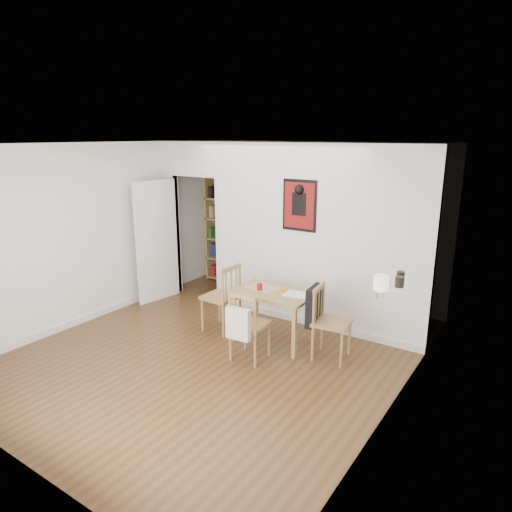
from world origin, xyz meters
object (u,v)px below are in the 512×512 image
Objects in this scene: red_glass at (260,287)px; mantel_lamp at (381,284)px; chair_left at (221,297)px; notebook at (296,294)px; dining_table at (274,298)px; ceramic_jar_a at (400,282)px; fireplace at (395,339)px; orange_fruit at (284,289)px; ceramic_jar_b at (401,276)px; chair_right at (330,322)px; bookshelf at (228,230)px; chair_front at (249,325)px.

red_glass is 0.43× the size of mantel_lamp.
chair_left is 4.23× the size of mantel_lamp.
notebook is (0.49, 0.11, -0.04)m from red_glass.
ceramic_jar_a is at bearing -8.39° from dining_table.
orange_fruit is at bearing 165.62° from fireplace.
notebook is 2.72× the size of ceramic_jar_a.
orange_fruit is 0.73× the size of ceramic_jar_b.
orange_fruit is 1.58m from ceramic_jar_b.
ceramic_jar_a is at bearing -3.46° from chair_left.
chair_right is 0.75× the size of fireplace.
bookshelf is at bearing 146.47° from mantel_lamp.
ceramic_jar_a reaches higher than orange_fruit.
fireplace is 0.68m from ceramic_jar_b.
mantel_lamp reaches higher than dining_table.
chair_front reaches higher than orange_fruit.
chair_left is 0.96m from chair_front.
mantel_lamp is (-0.08, -0.33, 0.69)m from fireplace.
chair_front reaches higher than notebook.
dining_table is 13.14× the size of orange_fruit.
fireplace reaches higher than dining_table.
chair_right is at bearing 178.92° from ceramic_jar_b.
fireplace is 4.06× the size of notebook.
chair_front is at bearing -48.27° from bookshelf.
dining_table is 4.48× the size of mantel_lamp.
chair_right is 11.78× the size of orange_fruit.
dining_table is 9.22× the size of ceramic_jar_a.
mantel_lamp is at bearing -103.69° from fireplace.
bookshelf is 2.85m from orange_fruit.
mantel_lamp is at bearing -89.89° from ceramic_jar_b.
ceramic_jar_b is at bearing 1.50° from chair_left.
mantel_lamp reaches higher than ceramic_jar_b.
red_glass is at bearing 2.82° from chair_left.
orange_fruit is at bearing 22.80° from dining_table.
bookshelf reaches higher than fireplace.
dining_table is 0.83m from chair_left.
red_glass is 1.87m from ceramic_jar_b.
ceramic_jar_a is at bearing -10.92° from orange_fruit.
ceramic_jar_b is at bearing -26.01° from bookshelf.
bookshelf is 4.41m from fireplace.
chair_right is at bearing -31.64° from bookshelf.
fireplace is (1.71, -0.35, -0.01)m from dining_table.
fireplace is 1.64m from orange_fruit.
ceramic_jar_a is (1.38, -0.30, 0.50)m from notebook.
notebook is at bearing 13.06° from red_glass.
ceramic_jar_b is at bearing 19.12° from chair_front.
ceramic_jar_b is (0.81, -0.02, 0.73)m from chair_right.
chair_left is at bearing -172.63° from notebook.
ceramic_jar_b reaches higher than orange_fruit.
orange_fruit is (0.94, 0.15, 0.26)m from chair_left.
ceramic_jar_a is (1.56, -0.30, 0.47)m from orange_fruit.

